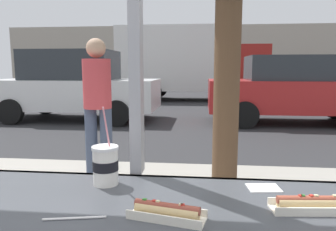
{
  "coord_description": "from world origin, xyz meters",
  "views": [
    {
      "loc": [
        0.28,
        -1.28,
        1.4
      ],
      "look_at": [
        -0.05,
        1.85,
        0.94
      ],
      "focal_mm": 34.47,
      "sensor_mm": 36.0,
      "label": 1
    }
  ],
  "objects_px": {
    "parked_car_white": "(75,86)",
    "pedestrian": "(98,100)",
    "parked_car_red": "(295,89)",
    "hotdog_tray_far": "(167,211)",
    "box_truck": "(188,62)",
    "soda_cup_right": "(106,165)",
    "hotdog_tray_near": "(315,204)"
  },
  "relations": [
    {
      "from": "soda_cup_right",
      "to": "parked_car_red",
      "type": "xyz_separation_m",
      "value": [
        2.71,
        7.25,
        -0.16
      ]
    },
    {
      "from": "hotdog_tray_far",
      "to": "parked_car_white",
      "type": "relative_size",
      "value": 0.06
    },
    {
      "from": "soda_cup_right",
      "to": "hotdog_tray_far",
      "type": "distance_m",
      "value": 0.39
    },
    {
      "from": "hotdog_tray_far",
      "to": "parked_car_white",
      "type": "height_order",
      "value": "parked_car_white"
    },
    {
      "from": "box_truck",
      "to": "parked_car_white",
      "type": "bearing_deg",
      "value": -115.68
    },
    {
      "from": "parked_car_white",
      "to": "parked_car_red",
      "type": "bearing_deg",
      "value": -0.0
    },
    {
      "from": "parked_car_white",
      "to": "pedestrian",
      "type": "height_order",
      "value": "parked_car_white"
    },
    {
      "from": "hotdog_tray_far",
      "to": "box_truck",
      "type": "xyz_separation_m",
      "value": [
        -0.53,
        13.31,
        0.71
      ]
    },
    {
      "from": "hotdog_tray_near",
      "to": "box_truck",
      "type": "xyz_separation_m",
      "value": [
        -1.0,
        13.2,
        0.71
      ]
    },
    {
      "from": "hotdog_tray_near",
      "to": "hotdog_tray_far",
      "type": "bearing_deg",
      "value": -167.54
    },
    {
      "from": "parked_car_white",
      "to": "parked_car_red",
      "type": "relative_size",
      "value": 1.01
    },
    {
      "from": "pedestrian",
      "to": "parked_car_red",
      "type": "bearing_deg",
      "value": 54.02
    },
    {
      "from": "soda_cup_right",
      "to": "hotdog_tray_near",
      "type": "height_order",
      "value": "soda_cup_right"
    },
    {
      "from": "box_truck",
      "to": "parked_car_red",
      "type": "bearing_deg",
      "value": -62.8
    },
    {
      "from": "parked_car_red",
      "to": "hotdog_tray_far",
      "type": "bearing_deg",
      "value": -107.97
    },
    {
      "from": "hotdog_tray_near",
      "to": "pedestrian",
      "type": "distance_m",
      "value": 2.99
    },
    {
      "from": "soda_cup_right",
      "to": "parked_car_red",
      "type": "relative_size",
      "value": 0.07
    },
    {
      "from": "soda_cup_right",
      "to": "box_truck",
      "type": "height_order",
      "value": "box_truck"
    },
    {
      "from": "hotdog_tray_far",
      "to": "pedestrian",
      "type": "relative_size",
      "value": 0.15
    },
    {
      "from": "parked_car_red",
      "to": "parked_car_white",
      "type": "bearing_deg",
      "value": 180.0
    },
    {
      "from": "box_truck",
      "to": "pedestrian",
      "type": "distance_m",
      "value": 10.68
    },
    {
      "from": "soda_cup_right",
      "to": "parked_car_red",
      "type": "distance_m",
      "value": 7.74
    },
    {
      "from": "soda_cup_right",
      "to": "parked_car_white",
      "type": "distance_m",
      "value": 7.87
    },
    {
      "from": "hotdog_tray_near",
      "to": "parked_car_white",
      "type": "relative_size",
      "value": 0.07
    },
    {
      "from": "soda_cup_right",
      "to": "parked_car_white",
      "type": "relative_size",
      "value": 0.07
    },
    {
      "from": "hotdog_tray_near",
      "to": "parked_car_red",
      "type": "bearing_deg",
      "value": 75.11
    },
    {
      "from": "hotdog_tray_near",
      "to": "pedestrian",
      "type": "xyz_separation_m",
      "value": [
        -1.56,
        2.56,
        0.07
      ]
    },
    {
      "from": "box_truck",
      "to": "pedestrian",
      "type": "height_order",
      "value": "box_truck"
    },
    {
      "from": "hotdog_tray_far",
      "to": "parked_car_red",
      "type": "distance_m",
      "value": 7.91
    },
    {
      "from": "hotdog_tray_near",
      "to": "pedestrian",
      "type": "relative_size",
      "value": 0.18
    },
    {
      "from": "parked_car_red",
      "to": "pedestrian",
      "type": "xyz_separation_m",
      "value": [
        -3.53,
        -4.86,
        0.17
      ]
    },
    {
      "from": "hotdog_tray_far",
      "to": "box_truck",
      "type": "distance_m",
      "value": 13.34
    }
  ]
}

